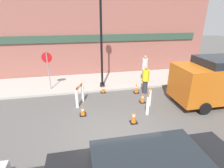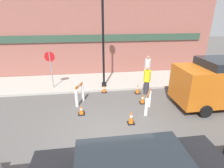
% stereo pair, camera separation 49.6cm
% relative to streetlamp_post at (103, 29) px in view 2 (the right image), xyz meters
% --- Properties ---
extents(ground_plane, '(60.00, 60.00, 0.00)m').
position_rel_streetlamp_post_xyz_m(ground_plane, '(-0.31, -5.07, -3.64)').
color(ground_plane, '#565451').
extents(sidewalk_slab, '(18.00, 3.30, 0.12)m').
position_rel_streetlamp_post_xyz_m(sidewalk_slab, '(-0.31, 1.08, -3.58)').
color(sidewalk_slab, '#ADA89E').
rests_on(sidewalk_slab, ground_plane).
extents(storefront_facade, '(18.00, 0.22, 5.50)m').
position_rel_streetlamp_post_xyz_m(storefront_facade, '(-0.31, 2.80, -0.89)').
color(storefront_facade, '#93564C').
rests_on(storefront_facade, ground_plane).
extents(streetlamp_post, '(0.44, 0.44, 5.50)m').
position_rel_streetlamp_post_xyz_m(streetlamp_post, '(0.00, 0.00, 0.00)').
color(streetlamp_post, black).
rests_on(streetlamp_post, sidewalk_slab).
extents(stop_sign, '(0.60, 0.07, 2.27)m').
position_rel_streetlamp_post_xyz_m(stop_sign, '(-3.17, 0.21, -2.00)').
color(stop_sign, gray).
rests_on(stop_sign, sidewalk_slab).
extents(barricade_0, '(0.57, 0.90, 1.05)m').
position_rel_streetlamp_post_xyz_m(barricade_0, '(1.84, -3.17, -3.06)').
color(barricade_0, white).
rests_on(barricade_0, ground_plane).
extents(barricade_1, '(0.44, 0.75, 1.09)m').
position_rel_streetlamp_post_xyz_m(barricade_1, '(-1.45, -1.95, -3.06)').
color(barricade_1, white).
rests_on(barricade_1, ground_plane).
extents(traffic_cone_0, '(0.30, 0.30, 0.62)m').
position_rel_streetlamp_post_xyz_m(traffic_cone_0, '(0.80, -4.08, -3.34)').
color(traffic_cone_0, black).
rests_on(traffic_cone_0, ground_plane).
extents(traffic_cone_1, '(0.30, 0.30, 0.47)m').
position_rel_streetlamp_post_xyz_m(traffic_cone_1, '(-1.36, -3.03, -3.41)').
color(traffic_cone_1, black).
rests_on(traffic_cone_1, ground_plane).
extents(traffic_cone_2, '(0.30, 0.30, 0.62)m').
position_rel_streetlamp_post_xyz_m(traffic_cone_2, '(1.91, -1.10, -3.34)').
color(traffic_cone_2, black).
rests_on(traffic_cone_2, ground_plane).
extents(traffic_cone_3, '(0.30, 0.30, 0.54)m').
position_rel_streetlamp_post_xyz_m(traffic_cone_3, '(1.84, -2.34, -3.38)').
color(traffic_cone_3, black).
rests_on(traffic_cone_3, ground_plane).
extents(traffic_cone_4, '(0.30, 0.30, 0.48)m').
position_rel_streetlamp_post_xyz_m(traffic_cone_4, '(-0.05, -0.67, -3.41)').
color(traffic_cone_4, black).
rests_on(traffic_cone_4, ground_plane).
extents(person_worker, '(0.54, 0.54, 1.67)m').
position_rel_streetlamp_post_xyz_m(person_worker, '(2.40, -1.21, -2.75)').
color(person_worker, '#33333D').
rests_on(person_worker, ground_plane).
extents(person_pedestrian, '(0.50, 0.50, 1.80)m').
position_rel_streetlamp_post_xyz_m(person_pedestrian, '(2.94, 0.38, -2.55)').
color(person_pedestrian, '#33333D').
rests_on(person_pedestrian, sidewalk_slab).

